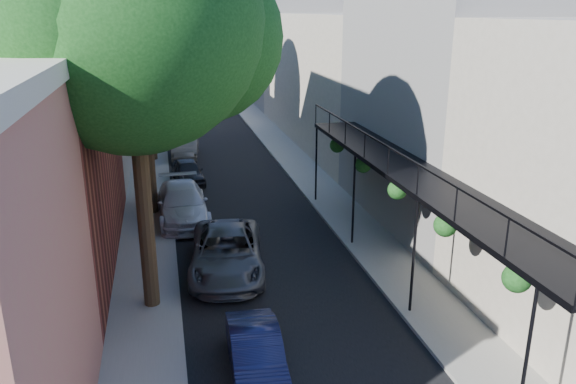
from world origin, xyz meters
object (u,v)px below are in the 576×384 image
parked_car_b (256,355)px  parked_car_f (186,146)px  parked_car_d (182,203)px  parked_car_e (188,172)px  oak_near (147,23)px  parked_car_c (227,252)px  oak_mid (150,41)px  oak_far (151,9)px

parked_car_b → parked_car_f: bearing=93.6°
parked_car_d → parked_car_e: (0.49, 5.19, -0.13)m
oak_near → parked_car_b: bearing=-64.2°
oak_near → parked_car_c: bearing=38.9°
oak_mid → oak_far: (0.06, 9.04, 1.20)m
oak_mid → parked_car_c: size_ratio=2.04×
oak_near → oak_mid: bearing=90.4°
parked_car_f → oak_far: bearing=-161.3°
oak_far → parked_car_c: oak_far is taller
oak_far → parked_car_f: 7.73m
oak_near → parked_car_e: bearing=84.0°
parked_car_c → parked_car_b: bearing=-82.9°
oak_near → parked_car_d: size_ratio=2.35×
parked_car_b → parked_car_d: parked_car_d is taller
parked_car_b → parked_car_d: 10.96m
parked_car_c → parked_car_e: (-0.71, 10.42, -0.12)m
parked_car_b → parked_car_c: size_ratio=0.68×
oak_near → parked_car_b: size_ratio=3.35×
oak_near → parked_car_c: oak_near is taller
parked_car_f → parked_car_b: bearing=-83.0°
oak_near → parked_car_f: oak_near is taller
oak_near → oak_mid: 8.01m
oak_near → oak_mid: oak_near is taller
parked_car_c → parked_car_d: bearing=110.0°
parked_car_e → oak_mid: bearing=-114.1°
parked_car_b → parked_car_e: bearing=94.7°
parked_car_b → oak_mid: bearing=101.7°
parked_car_d → parked_car_f: parked_car_d is taller
parked_car_b → parked_car_f: size_ratio=0.84×
oak_mid → parked_car_f: (1.48, 9.37, -6.39)m
parked_car_e → parked_car_d: bearing=-101.5°
oak_mid → parked_car_c: (2.02, -6.38, -6.36)m
oak_far → parked_car_e: 9.25m
parked_car_e → parked_car_f: size_ratio=0.83×
parked_car_c → parked_car_f: bearing=99.0°
parked_car_f → parked_car_d: bearing=-88.0°
oak_near → parked_car_f: bearing=85.3°
oak_far → parked_car_d: (0.75, -10.19, -7.55)m
parked_car_c → parked_car_d: (-1.20, 5.23, 0.01)m
oak_far → parked_car_f: oak_far is taller
parked_car_b → parked_car_f: (-0.54, 21.41, 0.11)m
parked_car_c → parked_car_f: parked_car_c is taller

